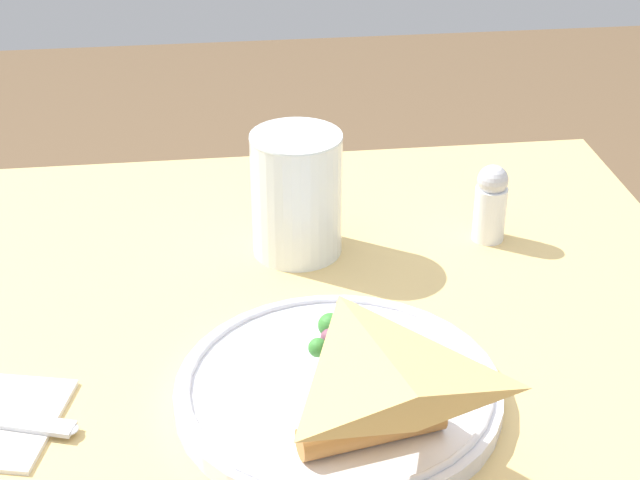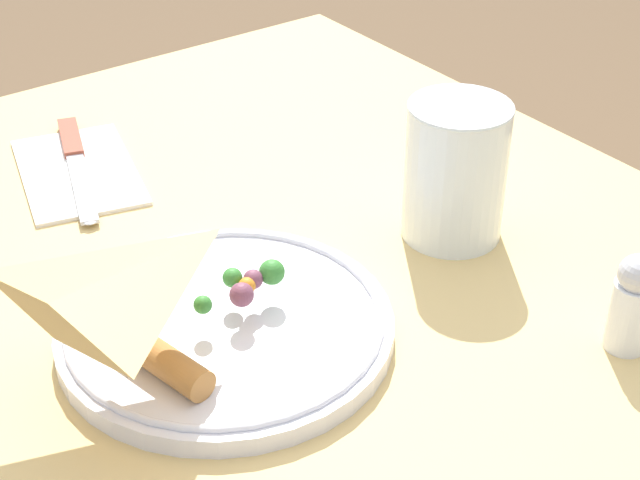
% 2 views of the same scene
% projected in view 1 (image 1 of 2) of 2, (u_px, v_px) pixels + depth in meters
% --- Properties ---
extents(dining_table, '(0.90, 0.75, 0.72)m').
position_uv_depth(dining_table, '(245.00, 442.00, 0.92)').
color(dining_table, '#DBB770').
rests_on(dining_table, ground_plane).
extents(plate_pizza, '(0.26, 0.26, 0.05)m').
position_uv_depth(plate_pizza, '(339.00, 387.00, 0.78)').
color(plate_pizza, white).
rests_on(plate_pizza, dining_table).
extents(milk_glass, '(0.09, 0.09, 0.13)m').
position_uv_depth(milk_glass, '(297.00, 197.00, 0.96)').
color(milk_glass, white).
rests_on(milk_glass, dining_table).
extents(salt_shaker, '(0.03, 0.03, 0.08)m').
position_uv_depth(salt_shaker, '(491.00, 203.00, 0.99)').
color(salt_shaker, white).
rests_on(salt_shaker, dining_table).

